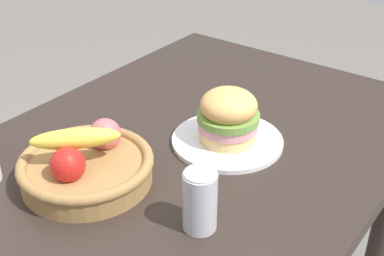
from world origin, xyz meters
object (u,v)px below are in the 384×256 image
(soda_can, at_px, (200,201))
(fruit_basket, at_px, (86,165))
(sandwich, at_px, (228,116))
(plate, at_px, (227,141))

(soda_can, xyz_separation_m, fruit_basket, (-0.02, 0.28, -0.02))
(sandwich, relative_size, soda_can, 1.18)
(sandwich, bearing_deg, soda_can, -156.66)
(plate, distance_m, fruit_basket, 0.35)
(plate, xyz_separation_m, sandwich, (0.00, -0.00, 0.07))
(soda_can, height_order, fruit_basket, fruit_basket)
(plate, bearing_deg, soda_can, -156.66)
(soda_can, bearing_deg, fruit_basket, 94.84)
(plate, height_order, soda_can, soda_can)
(soda_can, bearing_deg, sandwich, 23.34)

